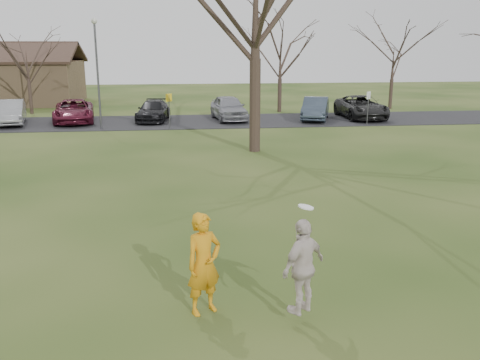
# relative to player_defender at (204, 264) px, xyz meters

# --- Properties ---
(ground) EXTENTS (120.00, 120.00, 0.00)m
(ground) POSITION_rel_player_defender_xyz_m (1.10, -0.25, -0.95)
(ground) COLOR #1E380F
(ground) RESTS_ON ground
(parking_strip) EXTENTS (62.00, 6.50, 0.04)m
(parking_strip) POSITION_rel_player_defender_xyz_m (1.10, 24.75, -0.93)
(parking_strip) COLOR black
(parking_strip) RESTS_ON ground
(player_defender) EXTENTS (0.82, 0.73, 1.89)m
(player_defender) POSITION_rel_player_defender_xyz_m (0.00, 0.00, 0.00)
(player_defender) COLOR orange
(player_defender) RESTS_ON ground
(car_1) EXTENTS (2.51, 4.76, 1.49)m
(car_1) POSITION_rel_player_defender_xyz_m (-10.68, 24.72, -0.16)
(car_1) COLOR gray
(car_1) RESTS_ON parking_strip
(car_2) EXTENTS (3.10, 5.43, 1.43)m
(car_2) POSITION_rel_player_defender_xyz_m (-6.96, 25.14, -0.19)
(car_2) COLOR #581427
(car_2) RESTS_ON parking_strip
(car_3) EXTENTS (2.31, 4.62, 1.29)m
(car_3) POSITION_rel_player_defender_xyz_m (-1.98, 25.20, -0.26)
(car_3) COLOR black
(car_3) RESTS_ON parking_strip
(car_4) EXTENTS (2.38, 4.83, 1.58)m
(car_4) POSITION_rel_player_defender_xyz_m (2.90, 25.11, -0.12)
(car_4) COLOR gray
(car_4) RESTS_ON parking_strip
(car_5) EXTENTS (2.91, 4.68, 1.46)m
(car_5) POSITION_rel_player_defender_xyz_m (8.57, 24.50, -0.18)
(car_5) COLOR #34404E
(car_5) RESTS_ON parking_strip
(car_6) EXTENTS (2.53, 5.39, 1.49)m
(car_6) POSITION_rel_player_defender_xyz_m (11.81, 24.85, -0.16)
(car_6) COLOR black
(car_6) RESTS_ON parking_strip
(catching_play) EXTENTS (1.05, 0.93, 1.90)m
(catching_play) POSITION_rel_player_defender_xyz_m (1.67, -0.62, 0.14)
(catching_play) COLOR beige
(catching_play) RESTS_ON ground
(lamp_post) EXTENTS (0.34, 0.34, 6.27)m
(lamp_post) POSITION_rel_player_defender_xyz_m (-4.90, 22.25, 3.02)
(lamp_post) COLOR #47474C
(lamp_post) RESTS_ON ground
(sign_yellow) EXTENTS (0.35, 0.35, 2.08)m
(sign_yellow) POSITION_rel_player_defender_xyz_m (-0.90, 21.75, 0.50)
(sign_yellow) COLOR #47474C
(sign_yellow) RESTS_ON ground
(sign_white) EXTENTS (0.35, 0.35, 2.08)m
(sign_white) POSITION_rel_player_defender_xyz_m (11.10, 21.75, 0.50)
(sign_white) COLOR #47474C
(sign_white) RESTS_ON ground
(small_tree_row) EXTENTS (55.00, 5.90, 8.50)m
(small_tree_row) POSITION_rel_player_defender_xyz_m (5.49, 29.81, 2.95)
(small_tree_row) COLOR #352821
(small_tree_row) RESTS_ON ground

